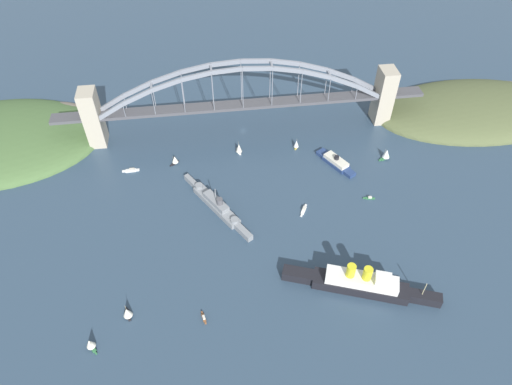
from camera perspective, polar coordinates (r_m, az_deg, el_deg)
ground_plane at (r=373.35m, az=-1.60°, el=7.68°), size 1400.00×1400.00×0.00m
harbor_arch_bridge at (r=358.31m, az=-1.69°, el=10.93°), size 284.72×16.83×59.99m
headland_west_shore at (r=436.14m, az=25.38°, el=9.14°), size 168.63×90.89×26.95m
ocean_liner at (r=272.92m, az=12.73°, el=-10.89°), size 86.68×37.22×20.23m
naval_cruiser at (r=308.89m, az=-4.86°, el=-1.56°), size 41.83×64.71×17.69m
harbor_ferry_steamer at (r=345.27m, az=9.82°, el=3.76°), size 23.51×33.89×7.85m
seaplane_taxiing_near_bridge at (r=402.36m, az=4.77°, el=11.00°), size 9.31×6.75×4.90m
small_boat_0 at (r=348.02m, az=-15.17°, el=2.67°), size 12.46×3.30×1.92m
small_boat_1 at (r=355.21m, az=5.01°, el=5.99°), size 5.20×6.91×7.93m
small_boat_2 at (r=357.16m, az=15.80°, el=4.61°), size 9.51×7.05×9.52m
small_boat_3 at (r=325.21m, az=13.82°, el=-0.66°), size 8.16×2.55×2.02m
small_boat_4 at (r=345.57m, az=-10.00°, el=4.02°), size 7.56×6.96×7.61m
small_boat_5 at (r=264.48m, az=-19.80°, el=-17.18°), size 6.41×7.90×8.13m
small_boat_6 at (r=268.16m, az=-15.63°, el=-14.07°), size 6.23×9.03×8.43m
small_boat_7 at (r=349.32m, az=-2.13°, el=5.51°), size 5.24×8.23×9.51m
small_boat_8 at (r=309.79m, az=5.93°, el=-2.14°), size 6.68×10.85×2.23m
small_boat_9 at (r=262.17m, az=-6.48°, el=-15.12°), size 2.74×7.74×2.62m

